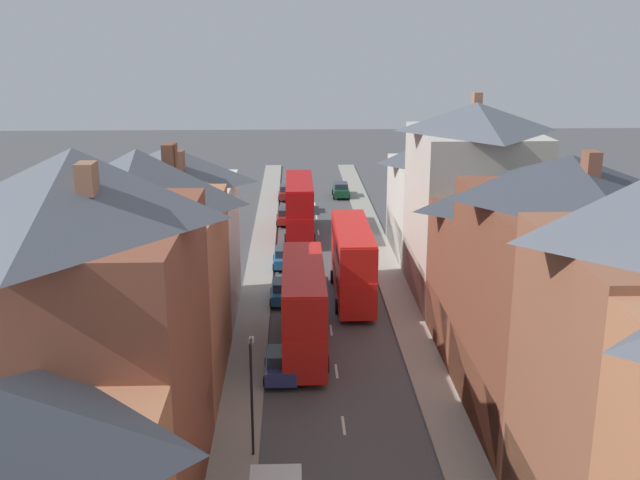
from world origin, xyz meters
TOP-DOWN VIEW (x-y plane):
  - pavement_left at (-5.10, 38.00)m, footprint 2.20×104.00m
  - pavement_right at (5.10, 38.00)m, footprint 2.20×104.00m
  - centre_line_dashes at (0.00, 36.00)m, footprint 0.14×97.80m
  - terrace_row_left at (-10.19, 13.11)m, footprint 8.00×49.37m
  - terrace_row_right at (10.19, 19.49)m, footprint 8.00×64.79m
  - double_decker_bus_lead at (-1.81, 52.91)m, footprint 2.74×10.80m
  - double_decker_bus_mid_street at (-1.81, 26.95)m, footprint 2.74×10.80m
  - double_decker_bus_far_approaching at (1.79, 35.90)m, footprint 2.74×10.80m
  - car_near_blue at (-3.10, 43.48)m, footprint 1.90×3.95m
  - car_near_silver at (3.10, 69.46)m, footprint 1.90×4.09m
  - car_parked_left_a at (-1.80, 38.20)m, footprint 1.90×4.54m
  - car_parked_right_a at (-3.10, 35.33)m, footprint 1.90×3.80m
  - car_mid_black at (-3.10, 68.67)m, footprint 1.90×4.27m
  - car_parked_left_b at (-3.10, 23.31)m, footprint 1.90×3.81m
  - car_mid_white at (-1.80, 62.67)m, footprint 1.90×4.15m
  - car_far_grey at (-3.10, 57.51)m, footprint 1.90×4.24m
  - street_lamp at (-4.25, 15.51)m, footprint 0.20×1.12m

SIDE VIEW (x-z plane):
  - centre_line_dashes at x=0.00m, z-range 0.00..0.01m
  - pavement_left at x=-5.10m, z-range 0.00..0.14m
  - pavement_right at x=5.10m, z-range 0.00..0.14m
  - car_parked_right_a at x=-3.10m, z-range 0.01..1.61m
  - car_far_grey at x=-3.10m, z-range 0.01..1.61m
  - car_parked_left_a at x=-1.80m, z-range 0.01..1.61m
  - car_near_blue at x=-3.10m, z-range 0.01..1.63m
  - car_mid_black at x=-3.10m, z-range 0.01..1.64m
  - car_parked_left_b at x=-3.10m, z-range 0.00..1.68m
  - car_mid_white at x=-1.80m, z-range 0.00..1.69m
  - car_near_silver at x=3.10m, z-range 0.00..1.70m
  - double_decker_bus_lead at x=-1.81m, z-range 0.17..5.47m
  - double_decker_bus_mid_street at x=-1.81m, z-range 0.17..5.47m
  - double_decker_bus_far_approaching at x=1.79m, z-range 0.17..5.47m
  - street_lamp at x=-4.25m, z-range 0.49..5.99m
  - terrace_row_left at x=-10.19m, z-range -1.11..13.41m
  - terrace_row_right at x=10.19m, z-range -1.06..13.62m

